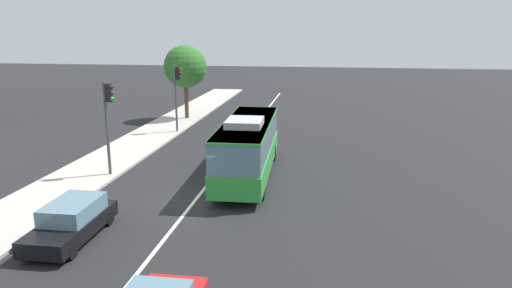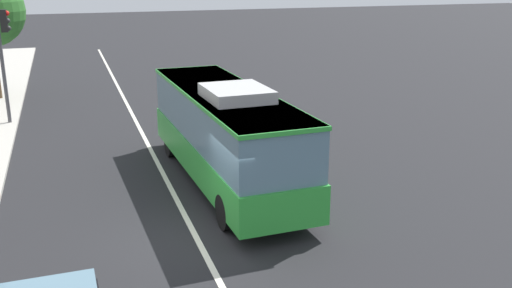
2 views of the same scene
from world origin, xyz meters
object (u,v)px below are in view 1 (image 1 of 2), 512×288
Objects in this scene: transit_bus at (248,145)px; traffic_light_near_corner at (177,88)px; sedan_black_ahead at (72,221)px; street_tree_kerbside_left at (185,67)px; traffic_light_mid_block at (108,113)px.

traffic_light_near_corner is at bearing 33.23° from transit_bus.
transit_bus is at bearing 147.13° from sedan_black_ahead.
transit_bus is 18.00m from street_tree_kerbside_left.
traffic_light_near_corner is 11.16m from traffic_light_mid_block.
traffic_light_mid_block is at bearing -176.96° from street_tree_kerbside_left.
transit_bus is 10.29m from sedan_black_ahead.
traffic_light_mid_block is at bearing 95.89° from transit_bus.
traffic_light_near_corner is at bearing 91.35° from traffic_light_mid_block.
traffic_light_mid_block is 0.79× the size of street_tree_kerbside_left.
sedan_black_ahead is 0.87× the size of traffic_light_mid_block.
sedan_black_ahead is at bearing -81.18° from traffic_light_near_corner.
transit_bus is at bearing -51.19° from traffic_light_near_corner.
sedan_black_ahead is at bearing -173.28° from street_tree_kerbside_left.
transit_bus is 12.53m from traffic_light_near_corner.
transit_bus is 7.66m from traffic_light_mid_block.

